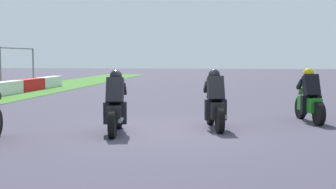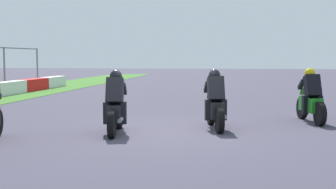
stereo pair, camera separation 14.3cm
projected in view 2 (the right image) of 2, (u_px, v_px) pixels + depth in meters
The scene contains 4 objects.
ground_plane at pixel (169, 131), 11.31m from camera, with size 120.00×120.00×0.00m, color #3F3A4B.
rider_lane_a at pixel (311, 100), 12.82m from camera, with size 2.03×0.63×1.51m.
rider_lane_b at pixel (215, 104), 11.64m from camera, with size 2.03×0.64×1.51m.
rider_lane_c at pixel (116, 107), 10.98m from camera, with size 2.04×0.59×1.51m.
Camera 2 is at (-11.09, -1.60, 1.82)m, focal length 49.30 mm.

